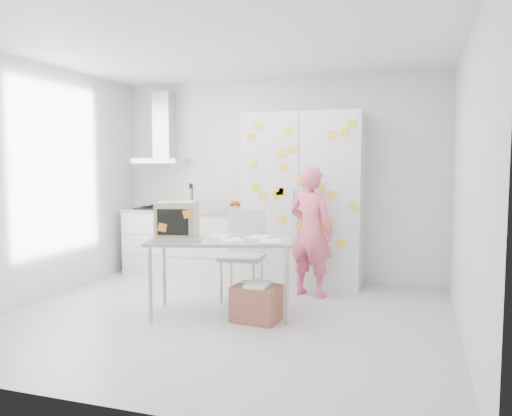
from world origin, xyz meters
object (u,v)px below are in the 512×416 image
(person, at_px, (311,231))
(desk, at_px, (193,229))
(cardboard_box, at_px, (257,302))
(chair, at_px, (244,249))

(person, distance_m, desk, 1.48)
(person, bearing_deg, cardboard_box, 92.98)
(person, bearing_deg, chair, 45.61)
(cardboard_box, bearing_deg, desk, 175.88)
(desk, distance_m, cardboard_box, 0.99)
(desk, bearing_deg, cardboard_box, -19.62)
(person, xyz_separation_m, cardboard_box, (-0.31, -1.12, -0.58))
(person, xyz_separation_m, desk, (-1.02, -1.07, 0.12))
(chair, bearing_deg, cardboard_box, -65.27)
(person, bearing_deg, desk, 65.05)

